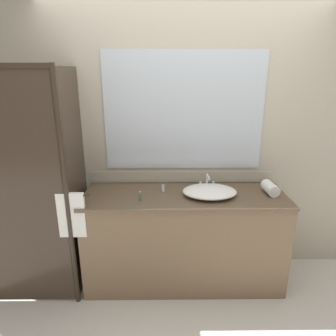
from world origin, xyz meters
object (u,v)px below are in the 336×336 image
object	(u,v)px
sink_basin	(210,191)
amenity_bottle_lotion	(163,187)
amenity_bottle_conditioner	(140,196)
faucet	(207,183)
rolled_towel_near_edge	(270,188)

from	to	relation	value
sink_basin	amenity_bottle_lotion	world-z (taller)	amenity_bottle_lotion
amenity_bottle_lotion	amenity_bottle_conditioner	xyz separation A→B (m)	(-0.19, -0.19, -0.00)
sink_basin	faucet	world-z (taller)	faucet
faucet	amenity_bottle_conditioner	distance (m)	0.66
sink_basin	amenity_bottle_lotion	xyz separation A→B (m)	(-0.41, 0.09, 0.00)
amenity_bottle_lotion	rolled_towel_near_edge	world-z (taller)	rolled_towel_near_edge
faucet	rolled_towel_near_edge	world-z (taller)	faucet
sink_basin	rolled_towel_near_edge	bearing A→B (deg)	3.67
faucet	rolled_towel_near_edge	bearing A→B (deg)	-14.12
faucet	sink_basin	bearing A→B (deg)	-90.00
amenity_bottle_conditioner	rolled_towel_near_edge	bearing A→B (deg)	6.81
faucet	rolled_towel_near_edge	size ratio (longest dim) A/B	0.89
faucet	amenity_bottle_conditioner	xyz separation A→B (m)	(-0.60, -0.27, -0.01)
faucet	rolled_towel_near_edge	xyz separation A→B (m)	(0.54, -0.14, 0.00)
sink_basin	faucet	xyz separation A→B (m)	(0.00, 0.17, 0.01)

